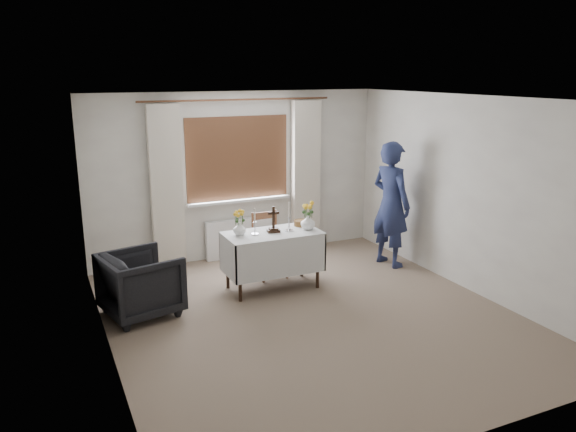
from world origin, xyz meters
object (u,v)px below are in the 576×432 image
object	(u,v)px
wooden_cross	(273,219)
flower_vase_left	(239,229)
altar_table	(273,261)
flower_vase_right	(308,222)
wooden_chair	(270,245)
person	(391,204)
armchair	(141,284)

from	to	relation	value
wooden_cross	flower_vase_left	bearing A→B (deg)	-178.08
altar_table	flower_vase_right	xyz separation A→B (m)	(0.48, -0.06, 0.48)
wooden_chair	person	xyz separation A→B (m)	(1.80, -0.27, 0.47)
altar_table	person	bearing A→B (deg)	4.61
person	flower_vase_left	distance (m)	2.36
person	wooden_cross	distance (m)	1.92
wooden_cross	wooden_chair	bearing A→B (deg)	83.49
person	flower_vase_right	xyz separation A→B (m)	(-1.45, -0.22, -0.05)
wooden_cross	flower_vase_left	world-z (taller)	wooden_cross
person	flower_vase_left	bearing A→B (deg)	80.01
person	altar_table	bearing A→B (deg)	82.51
altar_table	armchair	size ratio (longest dim) A/B	1.50
altar_table	flower_vase_left	distance (m)	0.63
person	wooden_cross	size ratio (longest dim) A/B	5.38
altar_table	wooden_chair	distance (m)	0.45
flower_vase_right	wooden_cross	bearing A→B (deg)	171.14
flower_vase_left	altar_table	bearing A→B (deg)	-9.30
altar_table	armchair	world-z (taller)	altar_table
wooden_chair	altar_table	bearing A→B (deg)	-109.74
armchair	flower_vase_left	size ratio (longest dim) A/B	4.93
wooden_cross	flower_vase_left	xyz separation A→B (m)	(-0.44, 0.06, -0.09)
wooden_chair	flower_vase_left	bearing A→B (deg)	-149.58
person	flower_vase_right	size ratio (longest dim) A/B	9.25
altar_table	wooden_cross	world-z (taller)	wooden_cross
wooden_cross	altar_table	bearing A→B (deg)	-141.87
armchair	flower_vase_left	xyz separation A→B (m)	(1.30, 0.19, 0.47)
person	wooden_cross	world-z (taller)	person
altar_table	person	world-z (taller)	person
wooden_chair	wooden_cross	bearing A→B (deg)	-107.57
wooden_chair	armchair	size ratio (longest dim) A/B	1.08
wooden_chair	flower_vase_left	world-z (taller)	flower_vase_left
altar_table	wooden_chair	world-z (taller)	wooden_chair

